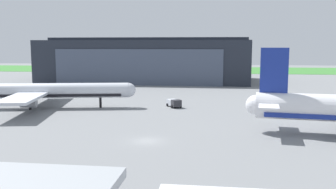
{
  "coord_description": "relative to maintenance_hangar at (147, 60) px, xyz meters",
  "views": [
    {
      "loc": [
        10.34,
        -54.24,
        14.46
      ],
      "look_at": [
        0.97,
        16.82,
        4.9
      ],
      "focal_mm": 40.04,
      "sensor_mm": 36.0,
      "label": 1
    }
  ],
  "objects": [
    {
      "name": "maintenance_hangar",
      "position": [
        0.0,
        0.0,
        0.0
      ],
      "size": [
        79.86,
        37.76,
        17.32
      ],
      "color": "#232833",
      "rests_on": "ground_plane"
    },
    {
      "name": "airliner_far_left",
      "position": [
        -12.09,
        -69.44,
        -4.27
      ],
      "size": [
        42.9,
        35.23,
        11.58
      ],
      "color": "silver",
      "rests_on": "ground_plane"
    },
    {
      "name": "ground_plane",
      "position": [
        17.96,
        -95.17,
        -8.2
      ],
      "size": [
        440.0,
        440.0,
        0.0
      ],
      "primitive_type": "plane",
      "color": "slate"
    },
    {
      "name": "grass_field_strip",
      "position": [
        17.96,
        68.38,
        -8.16
      ],
      "size": [
        440.0,
        56.0,
        0.08
      ],
      "primitive_type": "cube",
      "color": "#3D8135",
      "rests_on": "ground_plane"
    },
    {
      "name": "pushback_tractor",
      "position": [
        18.42,
        -63.73,
        -7.18
      ],
      "size": [
        4.07,
        5.16,
        1.88
      ],
      "color": "#2D2D33",
      "rests_on": "ground_plane"
    }
  ]
}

